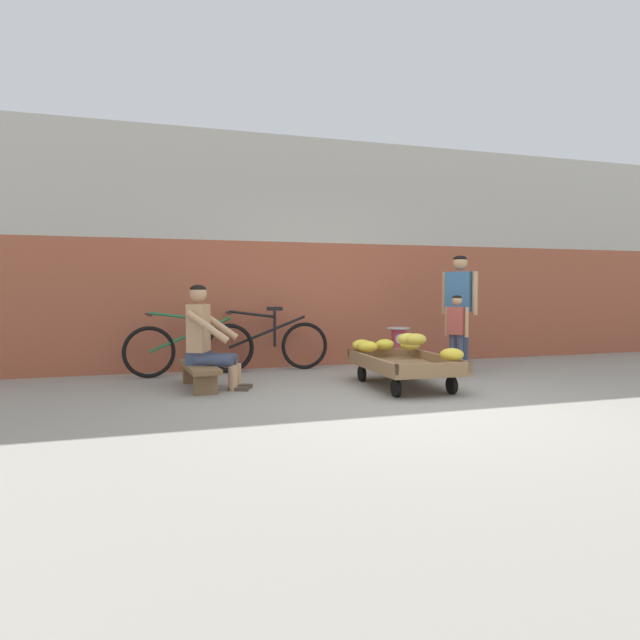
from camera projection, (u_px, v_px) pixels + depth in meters
ground_plane at (416, 405)px, 5.32m from camera, size 80.00×80.00×0.00m
back_wall at (320, 254)px, 8.09m from camera, size 16.00×0.30×3.21m
banana_cart at (404, 366)px, 6.25m from camera, size 0.89×1.47×0.36m
banana_pile at (399, 345)px, 6.39m from camera, size 0.83×1.43×0.25m
low_bench at (199, 371)px, 6.16m from camera, size 0.38×1.12×0.27m
vendor_seated at (206, 337)px, 6.13m from camera, size 0.74×0.62×1.14m
plastic_crate at (399, 361)px, 7.33m from camera, size 0.36×0.28×0.30m
weighing_scale at (399, 338)px, 7.31m from camera, size 0.30×0.30×0.29m
bicycle_near_left at (190, 348)px, 7.09m from camera, size 1.65×0.48×0.86m
bicycle_far_left at (267, 344)px, 7.52m from camera, size 1.66×0.48×0.86m
customer_adult at (459, 300)px, 7.34m from camera, size 0.35×0.42×1.53m
customer_child at (457, 326)px, 6.99m from camera, size 0.22×0.29×1.02m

